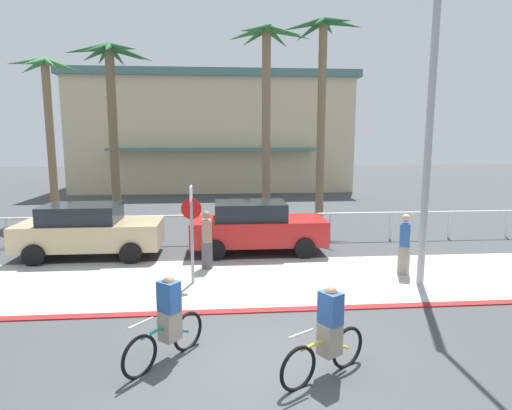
% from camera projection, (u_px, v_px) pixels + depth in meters
% --- Properties ---
extents(ground_plane, '(80.00, 80.00, 0.00)m').
position_uv_depth(ground_plane, '(236.00, 233.00, 17.11)').
color(ground_plane, '#424447').
extents(sidewalk_strip, '(44.00, 4.00, 0.02)m').
position_uv_depth(sidewalk_strip, '(244.00, 281.00, 11.40)').
color(sidewalk_strip, beige).
rests_on(sidewalk_strip, ground).
extents(curb_paint, '(44.00, 0.24, 0.03)m').
position_uv_depth(curb_paint, '(249.00, 311.00, 9.43)').
color(curb_paint, maroon).
rests_on(curb_paint, ground).
extents(building_backdrop, '(19.74, 10.81, 8.17)m').
position_uv_depth(building_backdrop, '(214.00, 133.00, 32.81)').
color(building_backdrop, beige).
rests_on(building_backdrop, ground).
extents(rail_fence, '(25.21, 0.08, 1.04)m').
position_uv_depth(rail_fence, '(237.00, 220.00, 15.50)').
color(rail_fence, white).
rests_on(rail_fence, ground).
extents(stop_sign_bike_lane, '(0.52, 0.56, 2.56)m').
position_uv_depth(stop_sign_bike_lane, '(192.00, 221.00, 10.97)').
color(stop_sign_bike_lane, gray).
rests_on(stop_sign_bike_lane, ground).
extents(streetlight_curb, '(0.24, 2.54, 7.50)m').
position_uv_depth(streetlight_curb, '(435.00, 116.00, 10.24)').
color(streetlight_curb, '#9EA0A5').
rests_on(streetlight_curb, ground).
extents(palm_tree_2, '(3.14, 3.12, 7.31)m').
position_uv_depth(palm_tree_2, '(48.00, 100.00, 19.37)').
color(palm_tree_2, '#846B4C').
rests_on(palm_tree_2, ground).
extents(palm_tree_3, '(3.40, 3.38, 7.45)m').
position_uv_depth(palm_tree_3, '(112.00, 87.00, 17.01)').
color(palm_tree_3, brown).
rests_on(palm_tree_3, ground).
extents(palm_tree_4, '(3.48, 3.41, 8.28)m').
position_uv_depth(palm_tree_4, '(267.00, 76.00, 17.53)').
color(palm_tree_4, '#756047').
rests_on(palm_tree_4, ground).
extents(palm_tree_5, '(3.57, 3.19, 8.80)m').
position_uv_depth(palm_tree_5, '(322.00, 78.00, 18.51)').
color(palm_tree_5, '#756047').
rests_on(palm_tree_5, ground).
extents(car_tan_1, '(4.40, 2.02, 1.69)m').
position_uv_depth(car_tan_1, '(89.00, 230.00, 13.60)').
color(car_tan_1, tan).
rests_on(car_tan_1, ground).
extents(car_red_2, '(4.40, 2.02, 1.69)m').
position_uv_depth(car_red_2, '(256.00, 226.00, 14.16)').
color(car_red_2, red).
rests_on(car_red_2, ground).
extents(cyclist_teal_0, '(1.20, 1.44, 1.50)m').
position_uv_depth(cyclist_teal_0, '(168.00, 321.00, 7.29)').
color(cyclist_teal_0, black).
rests_on(cyclist_teal_0, ground).
extents(cyclist_yellow_1, '(1.58, 1.01, 1.50)m').
position_uv_depth(cyclist_yellow_1, '(328.00, 335.00, 6.80)').
color(cyclist_yellow_1, black).
rests_on(cyclist_yellow_1, ground).
extents(pedestrian_0, '(0.43, 0.47, 1.71)m').
position_uv_depth(pedestrian_0, '(404.00, 247.00, 11.85)').
color(pedestrian_0, gray).
rests_on(pedestrian_0, ground).
extents(pedestrian_1, '(0.35, 0.43, 1.70)m').
position_uv_depth(pedestrian_1, '(207.00, 242.00, 12.37)').
color(pedestrian_1, '#4C4C51').
rests_on(pedestrian_1, ground).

